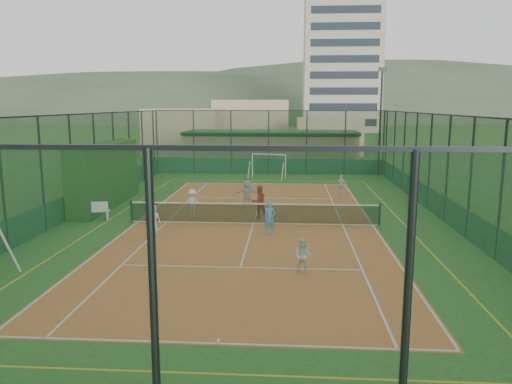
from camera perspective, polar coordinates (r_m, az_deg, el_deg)
ground at (r=23.30m, az=-0.28°, el=-3.63°), size 300.00×300.00×0.00m
court_slab at (r=23.30m, az=-0.28°, el=-3.61°), size 11.17×23.97×0.01m
tennis_net at (r=23.18m, az=-0.28°, el=-2.35°), size 11.67×0.12×1.06m
perimeter_fence at (r=22.84m, az=-0.29°, el=2.48°), size 18.12×34.12×5.00m
floodlight_ne at (r=39.83m, az=14.02°, el=7.74°), size 0.60×0.26×8.25m
clubhouse at (r=44.79m, az=1.71°, el=4.98°), size 15.20×7.20×3.15m
apartment_tower at (r=105.53m, az=9.75°, el=15.03°), size 15.00×12.00×30.00m
distant_hills at (r=172.68m, az=3.27°, el=8.16°), size 200.00×60.00×24.00m
hedge_left at (r=28.22m, az=-16.82°, el=1.85°), size 1.16×7.76×3.40m
white_bench at (r=25.13m, az=-18.30°, el=-2.02°), size 1.76×0.84×0.95m
futsal_goal_far at (r=37.68m, az=1.46°, el=2.98°), size 2.86×1.59×1.77m
child_near_left at (r=21.61m, az=-11.68°, el=-3.10°), size 0.76×0.71×1.31m
child_near_mid at (r=21.22m, az=1.58°, el=-2.96°), size 0.62×0.53×1.44m
child_near_right at (r=16.47m, az=5.39°, el=-7.28°), size 0.71×0.63×1.20m
child_far_left at (r=24.72m, az=-7.30°, el=-1.25°), size 0.96×0.64×1.38m
child_far_right at (r=30.60m, az=9.72°, el=0.76°), size 0.81×0.66×1.29m
child_far_back at (r=26.90m, az=-1.01°, el=-0.16°), size 1.42×0.88×1.47m
coach at (r=24.28m, az=0.34°, el=-1.13°), size 0.94×0.85×1.58m
tennis_balls at (r=24.47m, az=-0.45°, el=-2.86°), size 3.78×1.29×0.07m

